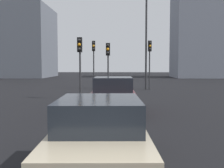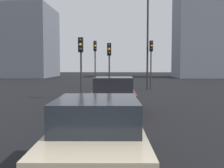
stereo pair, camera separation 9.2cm
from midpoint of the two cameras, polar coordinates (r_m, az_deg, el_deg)
name	(u,v)px [view 1 (the left image)]	position (r m, az deg, el deg)	size (l,w,h in m)	color
car_maroon_lead	(113,95)	(12.30, 0.04, -2.30)	(4.28, 2.14, 1.56)	#510F16
car_beige_second	(100,134)	(5.62, -3.06, -10.30)	(4.43, 2.12, 1.44)	tan
traffic_light_near_left	(150,55)	(23.52, 7.73, 6.08)	(0.32, 0.30, 4.15)	#2D2D30
traffic_light_near_right	(108,57)	(19.94, -0.98, 5.57)	(0.32, 0.30, 3.68)	#2D2D30
traffic_light_far_left	(94,54)	(24.44, -3.94, 6.15)	(0.32, 0.29, 4.23)	#2D2D30
traffic_light_far_right	(80,55)	(16.97, -6.88, 6.06)	(0.33, 0.30, 3.78)	#2D2D30
street_lamp_kerbside	(146,36)	(23.87, 7.00, 9.95)	(0.56, 0.36, 7.88)	#2D2D30
building_facade_left	(202,24)	(49.81, 18.19, 11.70)	(8.00, 9.52, 17.99)	gray
building_facade_center	(29,42)	(51.16, -16.91, 8.26)	(11.20, 7.62, 12.20)	slate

